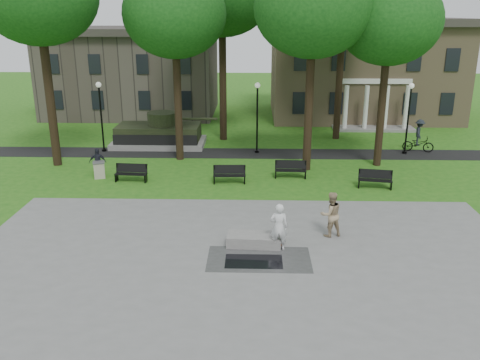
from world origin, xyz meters
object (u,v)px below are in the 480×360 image
Objects in this scene: skateboarder at (279,227)px; cyclist at (419,139)px; park_bench_0 at (131,172)px; concrete_block at (254,240)px; trash_bin at (99,170)px; friend_watching at (331,214)px.

cyclist is at bearing -122.89° from skateboarder.
cyclist is 19.42m from park_bench_0.
concrete_block is 1.20× the size of park_bench_0.
cyclist reaches higher than trash_bin.
cyclist is at bearing 53.35° from concrete_block.
concrete_block is at bearing 157.96° from cyclist.
park_bench_0 is 1.90× the size of trash_bin.
concrete_block is at bearing -44.22° from trash_bin.
park_bench_0 is at bearing 130.57° from concrete_block.
concrete_block is 1.12× the size of friend_watching.
cyclist is (11.19, 15.04, 0.67)m from concrete_block.
friend_watching is 16.14m from cyclist.
skateboarder is 2.66m from friend_watching.
concrete_block is 3.47m from friend_watching.
friend_watching reaches higher than park_bench_0.
trash_bin reaches higher than concrete_block.
cyclist reaches higher than skateboarder.
concrete_block is 10.68m from park_bench_0.
skateboarder is 1.00× the size of friend_watching.
park_bench_0 is (-18.14, -6.93, -0.39)m from cyclist.
concrete_block is at bearing -0.83° from friend_watching.
cyclist reaches higher than concrete_block.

